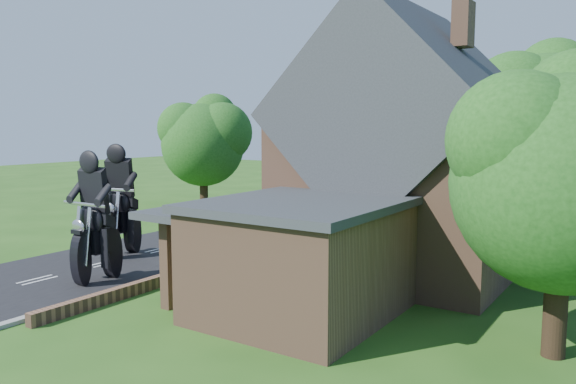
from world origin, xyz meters
The scene contains 17 objects.
ground centered at (0.00, 0.00, 0.00)m, with size 120.00×120.00×0.00m, color #244D15.
road centered at (0.00, 0.00, 0.01)m, with size 7.00×80.00×0.02m, color black.
kerb centered at (3.65, 0.00, 0.06)m, with size 0.30×80.00×0.12m, color gray.
garden_wall centered at (4.30, 5.00, 0.20)m, with size 0.30×22.00×0.40m, color brown.
house centered at (10.49, 6.00, 4.34)m, with size 9.54×8.64×10.24m.
annex centered at (9.87, -0.80, 1.77)m, with size 7.05×5.94×3.44m.
tree_behind_house centered at (14.18, 16.14, 6.23)m, with size 7.81×7.20×10.08m.
tree_behind_left centered at (8.16, 17.13, 5.73)m, with size 6.94×6.40×9.16m.
tree_far_road centered at (-6.86, 14.11, 4.84)m, with size 6.08×5.60×7.84m.
shrub_a centered at (5.30, -1.00, 0.55)m, with size 0.90×0.90×1.10m, color #133E1C.
shrub_b centered at (5.30, 1.50, 0.55)m, with size 0.90×0.90×1.10m, color #133E1C.
shrub_c centered at (5.30, 4.00, 0.55)m, with size 0.90×0.90×1.10m, color #133E1C.
shrub_d centered at (5.30, 9.00, 0.55)m, with size 0.90×0.90×1.10m, color #133E1C.
shrub_e centered at (5.30, 11.50, 0.55)m, with size 0.90×0.90×1.10m, color #133E1C.
shrub_f centered at (5.30, 14.00, 0.55)m, with size 0.90×0.90×1.10m, color #133E1C.
motorcycle_lead centered at (2.00, -1.91, 0.71)m, with size 0.39×1.53×1.42m, color black, non-canonical shape.
motorcycle_follow centered at (-0.52, 1.32, 0.73)m, with size 0.39×1.56×1.45m, color black, non-canonical shape.
Camera 1 is at (18.67, -14.53, 5.59)m, focal length 35.00 mm.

